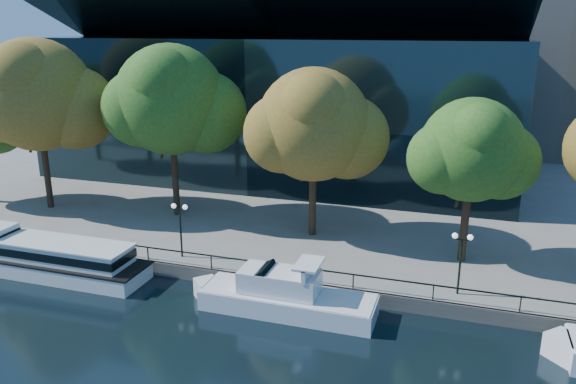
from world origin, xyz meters
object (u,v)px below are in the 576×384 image
(lamp_1, at_px, (180,218))
(tour_boat, at_px, (45,256))
(cruiser_near, at_px, (281,295))
(tree_2, at_px, (172,102))
(lamp_2, at_px, (461,250))
(tree_3, at_px, (315,127))
(tree_1, at_px, (39,97))
(tree_4, at_px, (474,152))

(lamp_1, bearing_deg, tour_boat, -158.42)
(cruiser_near, distance_m, tree_2, 20.78)
(tour_boat, xyz_separation_m, lamp_2, (28.47, 3.60, 2.66))
(lamp_2, bearing_deg, tree_3, 147.44)
(tree_1, relative_size, lamp_2, 3.80)
(tree_3, bearing_deg, tour_boat, -147.66)
(tour_boat, relative_size, cruiser_near, 1.34)
(lamp_1, bearing_deg, tree_1, 158.61)
(lamp_2, bearing_deg, tree_4, 87.35)
(tree_3, bearing_deg, lamp_2, -32.56)
(cruiser_near, height_order, tree_1, tree_1)
(tree_2, relative_size, tree_4, 1.27)
(tree_2, bearing_deg, lamp_1, -60.23)
(cruiser_near, height_order, tree_2, tree_2)
(tree_2, height_order, lamp_1, tree_2)
(tree_1, bearing_deg, tree_2, 8.03)
(lamp_1, bearing_deg, cruiser_near, -22.93)
(tree_3, distance_m, lamp_1, 12.25)
(tree_1, bearing_deg, tour_boat, -52.40)
(tree_2, bearing_deg, tree_4, -6.67)
(cruiser_near, bearing_deg, lamp_1, 157.07)
(cruiser_near, height_order, lamp_1, lamp_1)
(tree_1, height_order, tree_4, tree_1)
(tree_2, bearing_deg, tour_boat, -109.77)
(tree_1, distance_m, tree_3, 25.08)
(tour_boat, distance_m, tree_3, 21.96)
(tour_boat, xyz_separation_m, tree_4, (28.73, 9.14, 7.63))
(tour_boat, xyz_separation_m, tree_3, (17.13, 10.85, 8.44))
(tree_4, bearing_deg, tree_1, 178.23)
(tree_2, xyz_separation_m, lamp_2, (24.16, -8.39, -7.02))
(cruiser_near, distance_m, tree_3, 14.02)
(tree_2, xyz_separation_m, lamp_1, (4.80, -8.39, -7.02))
(tour_boat, bearing_deg, tree_1, 127.60)
(tour_boat, bearing_deg, lamp_2, 7.21)
(cruiser_near, distance_m, lamp_1, 10.04)
(tree_4, distance_m, lamp_1, 20.98)
(tree_2, relative_size, tree_3, 1.12)
(tour_boat, height_order, lamp_2, lamp_2)
(tree_4, xyz_separation_m, lamp_1, (-19.62, -5.53, -4.97))
(cruiser_near, bearing_deg, tree_3, 94.36)
(tour_boat, distance_m, lamp_2, 28.82)
(tree_3, bearing_deg, tree_4, -8.38)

